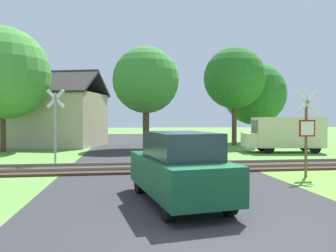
{
  "coord_description": "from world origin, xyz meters",
  "views": [
    {
      "loc": [
        -1.49,
        -6.28,
        2.09
      ],
      "look_at": [
        0.5,
        8.43,
        1.8
      ],
      "focal_mm": 35.0,
      "sensor_mm": 36.0,
      "label": 1
    }
  ],
  "objects_px": {
    "stop_sign_near": "(307,129)",
    "tree_left": "(3,73)",
    "tree_center": "(146,80)",
    "tree_far": "(255,94)",
    "parked_car": "(179,167)",
    "crossing_sign_far": "(55,121)",
    "house": "(56,118)",
    "mail_truck": "(285,133)",
    "tree_right": "(234,78)"
  },
  "relations": [
    {
      "from": "crossing_sign_far",
      "to": "mail_truck",
      "type": "relative_size",
      "value": 0.68
    },
    {
      "from": "mail_truck",
      "to": "house",
      "type": "bearing_deg",
      "value": 72.74
    },
    {
      "from": "parked_car",
      "to": "tree_left",
      "type": "bearing_deg",
      "value": 112.64
    },
    {
      "from": "tree_far",
      "to": "mail_truck",
      "type": "relative_size",
      "value": 1.41
    },
    {
      "from": "mail_truck",
      "to": "parked_car",
      "type": "bearing_deg",
      "value": 150.63
    },
    {
      "from": "tree_left",
      "to": "mail_truck",
      "type": "relative_size",
      "value": 1.59
    },
    {
      "from": "stop_sign_near",
      "to": "tree_center",
      "type": "bearing_deg",
      "value": -66.85
    },
    {
      "from": "mail_truck",
      "to": "parked_car",
      "type": "distance_m",
      "value": 14.65
    },
    {
      "from": "house",
      "to": "tree_right",
      "type": "height_order",
      "value": "tree_right"
    },
    {
      "from": "tree_center",
      "to": "tree_left",
      "type": "bearing_deg",
      "value": -173.1
    },
    {
      "from": "house",
      "to": "parked_car",
      "type": "height_order",
      "value": "house"
    },
    {
      "from": "stop_sign_near",
      "to": "tree_far",
      "type": "xyz_separation_m",
      "value": [
        5.13,
        17.1,
        2.64
      ]
    },
    {
      "from": "tree_right",
      "to": "tree_left",
      "type": "bearing_deg",
      "value": -169.51
    },
    {
      "from": "crossing_sign_far",
      "to": "house",
      "type": "relative_size",
      "value": 0.41
    },
    {
      "from": "tree_center",
      "to": "tree_far",
      "type": "bearing_deg",
      "value": 24.05
    },
    {
      "from": "tree_center",
      "to": "tree_far",
      "type": "distance_m",
      "value": 11.05
    },
    {
      "from": "tree_right",
      "to": "house",
      "type": "bearing_deg",
      "value": 174.41
    },
    {
      "from": "tree_center",
      "to": "parked_car",
      "type": "xyz_separation_m",
      "value": [
        -0.24,
        -15.6,
        -4.03
      ]
    },
    {
      "from": "stop_sign_near",
      "to": "parked_car",
      "type": "height_order",
      "value": "stop_sign_near"
    },
    {
      "from": "mail_truck",
      "to": "tree_center",
      "type": "bearing_deg",
      "value": 73.27
    },
    {
      "from": "tree_left",
      "to": "tree_far",
      "type": "relative_size",
      "value": 1.13
    },
    {
      "from": "tree_left",
      "to": "tree_far",
      "type": "xyz_separation_m",
      "value": [
        19.45,
        5.63,
        -0.7
      ]
    },
    {
      "from": "tree_left",
      "to": "tree_far",
      "type": "bearing_deg",
      "value": 16.15
    },
    {
      "from": "stop_sign_near",
      "to": "parked_car",
      "type": "bearing_deg",
      "value": 31.75
    },
    {
      "from": "house",
      "to": "tree_far",
      "type": "relative_size",
      "value": 1.18
    },
    {
      "from": "tree_far",
      "to": "parked_car",
      "type": "bearing_deg",
      "value": -117.17
    },
    {
      "from": "house",
      "to": "mail_truck",
      "type": "xyz_separation_m",
      "value": [
        15.58,
        -7.28,
        -0.99
      ]
    },
    {
      "from": "tree_left",
      "to": "parked_car",
      "type": "bearing_deg",
      "value": -57.74
    },
    {
      "from": "crossing_sign_far",
      "to": "tree_left",
      "type": "bearing_deg",
      "value": 137.4
    },
    {
      "from": "stop_sign_near",
      "to": "tree_center",
      "type": "height_order",
      "value": "tree_center"
    },
    {
      "from": "tree_right",
      "to": "tree_center",
      "type": "distance_m",
      "value": 7.58
    },
    {
      "from": "tree_right",
      "to": "mail_truck",
      "type": "relative_size",
      "value": 1.56
    },
    {
      "from": "tree_left",
      "to": "tree_center",
      "type": "xyz_separation_m",
      "value": [
        9.37,
        1.13,
        -0.18
      ]
    },
    {
      "from": "crossing_sign_far",
      "to": "tree_right",
      "type": "relative_size",
      "value": 0.44
    },
    {
      "from": "tree_left",
      "to": "tree_center",
      "type": "height_order",
      "value": "tree_left"
    },
    {
      "from": "stop_sign_near",
      "to": "mail_truck",
      "type": "distance_m",
      "value": 9.43
    },
    {
      "from": "tree_left",
      "to": "stop_sign_near",
      "type": "bearing_deg",
      "value": -38.69
    },
    {
      "from": "tree_right",
      "to": "tree_center",
      "type": "bearing_deg",
      "value": -165.01
    },
    {
      "from": "tree_left",
      "to": "crossing_sign_far",
      "type": "bearing_deg",
      "value": -56.32
    },
    {
      "from": "tree_right",
      "to": "tree_far",
      "type": "relative_size",
      "value": 1.11
    },
    {
      "from": "tree_right",
      "to": "mail_truck",
      "type": "distance_m",
      "value": 7.35
    },
    {
      "from": "house",
      "to": "tree_left",
      "type": "relative_size",
      "value": 1.05
    },
    {
      "from": "crossing_sign_far",
      "to": "house",
      "type": "bearing_deg",
      "value": 114.89
    },
    {
      "from": "house",
      "to": "stop_sign_near",
      "type": "bearing_deg",
      "value": -37.08
    },
    {
      "from": "stop_sign_near",
      "to": "tree_left",
      "type": "bearing_deg",
      "value": -36.98
    },
    {
      "from": "mail_truck",
      "to": "crossing_sign_far",
      "type": "bearing_deg",
      "value": 115.42
    },
    {
      "from": "tree_far",
      "to": "crossing_sign_far",
      "type": "bearing_deg",
      "value": -139.41
    },
    {
      "from": "crossing_sign_far",
      "to": "mail_truck",
      "type": "xyz_separation_m",
      "value": [
        13.3,
        4.23,
        -0.77
      ]
    },
    {
      "from": "tree_center",
      "to": "tree_far",
      "type": "height_order",
      "value": "tree_center"
    },
    {
      "from": "crossing_sign_far",
      "to": "parked_car",
      "type": "xyz_separation_m",
      "value": [
        4.45,
        -7.45,
        -1.12
      ]
    }
  ]
}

